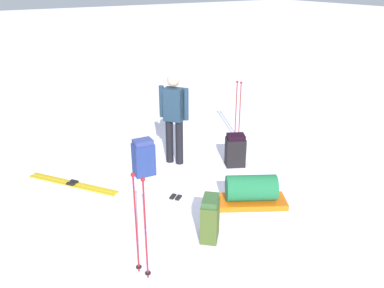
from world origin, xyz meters
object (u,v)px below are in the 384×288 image
Objects in this scene: ski_poles_planted_far at (140,222)px; backpack_small_spare at (210,218)px; ski_pair_near at (72,184)px; gear_sled at (251,192)px; ski_pair_far at (176,198)px; backpack_bright at (144,158)px; backpack_large_dark at (235,150)px; ski_poles_planted_near at (238,107)px; skier_standing at (174,115)px.

backpack_small_spare is at bearing -80.36° from ski_poles_planted_far.
ski_pair_near is 1.30× the size of gear_sled.
backpack_bright is (1.04, 0.05, 0.32)m from ski_pair_far.
ski_poles_planted_far reaches higher than gear_sled.
backpack_large_dark is at bearing -27.54° from gear_sled.
backpack_bright reaches higher than backpack_large_dark.
backpack_small_spare is 3.71m from ski_poles_planted_near.
backpack_bright is 1.07× the size of backpack_small_spare.
skier_standing is 1.31m from backpack_large_dark.
backpack_small_spare is at bearing 136.58° from ski_poles_planted_near.
gear_sled is (0.56, -2.10, -0.51)m from ski_poles_planted_far.
backpack_large_dark is at bearing -128.07° from skier_standing.
backpack_large_dark is (-0.86, -2.82, 0.29)m from ski_pair_near.
skier_standing is at bearing -78.22° from backpack_bright.
backpack_small_spare is (-2.48, -1.15, 0.29)m from ski_pair_near.
ski_pair_far is 1.17m from backpack_small_spare.
skier_standing is 2.53m from backpack_small_spare.
backpack_large_dark is 0.46× the size of ski_poles_planted_far.
gear_sled is (-1.94, -0.25, -0.73)m from skier_standing.
ski_pair_near is 2.28× the size of backpack_bright.
gear_sled is (-0.75, -0.91, 0.21)m from ski_pair_far.
backpack_large_dark is 1.43m from ski_poles_planted_near.
backpack_bright is at bearing 28.17° from gear_sled.
backpack_small_spare is 0.47× the size of ski_poles_planted_far.
ski_poles_planted_near is at bearing -43.42° from backpack_small_spare.
ski_pair_far is 1.09m from backpack_bright.
backpack_large_dark is at bearing -45.85° from backpack_small_spare.
backpack_bright is 2.55m from ski_poles_planted_near.
backpack_small_spare is 0.53× the size of gear_sled.
ski_pair_near is at bearing 73.03° from backpack_large_dark.
skier_standing reaches higher than backpack_large_dark.
backpack_large_dark is 3.32m from ski_poles_planted_far.
backpack_large_dark is (-0.70, -0.90, -0.65)m from skier_standing.
backpack_large_dark is at bearing -56.75° from ski_poles_planted_far.
ski_poles_planted_far is at bearing 143.50° from skier_standing.
ski_pair_near is 3.75m from ski_poles_planted_near.
backpack_small_spare is (-1.62, 1.67, 0.01)m from backpack_large_dark.
ski_pair_near is at bearing 1.45° from ski_poles_planted_far.
skier_standing reaches higher than ski_poles_planted_far.
ski_pair_far is at bearing -136.87° from ski_pair_near.
backpack_large_dark is at bearing 140.71° from ski_poles_planted_near.
ski_pair_near is at bearing 85.31° from skier_standing.
ski_poles_planted_far reaches higher than backpack_small_spare.
skier_standing is 2.72× the size of backpack_small_spare.
ski_pair_near is 2.96m from backpack_large_dark.
backpack_large_dark is 0.98× the size of backpack_small_spare.
ski_pair_far is 1.23× the size of ski_poles_planted_near.
ski_poles_planted_far is 1.13× the size of gear_sled.
backpack_small_spare reaches higher than backpack_large_dark.
skier_standing is 1.11× the size of ski_pair_near.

